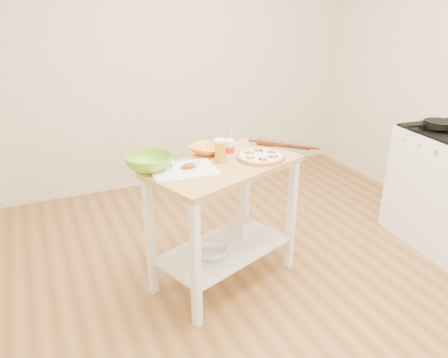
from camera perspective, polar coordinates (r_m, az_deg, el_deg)
room_shell at (r=2.61m, az=9.02°, el=10.03°), size 4.04×4.54×2.74m
prep_island at (r=2.96m, az=0.02°, el=-2.71°), size 1.14×0.86×0.90m
skillet at (r=3.87m, az=26.21°, el=6.41°), size 0.41×0.26×0.03m
pizza at (r=2.95m, az=4.82°, el=2.97°), size 0.32×0.32×0.05m
cutting_board at (r=2.75m, az=-5.38°, el=1.20°), size 0.42×0.33×0.04m
spatula at (r=2.80m, az=-3.85°, el=1.88°), size 0.13×0.12×0.01m
knife at (r=2.83m, az=-8.55°, el=1.95°), size 0.23×0.18×0.01m
orange_bowl at (r=3.05m, az=-2.26°, el=3.91°), size 0.32×0.32×0.06m
green_bowl at (r=2.78m, az=-9.76°, el=2.12°), size 0.42×0.42×0.09m
beer_pint at (r=2.86m, az=-0.49°, el=3.75°), size 0.08×0.08×0.16m
yogurt_tub at (r=2.96m, az=0.47°, el=3.99°), size 0.10×0.10×0.21m
rolling_pin at (r=3.18m, az=7.74°, el=4.47°), size 0.31×0.31×0.05m
shelf_glass_bowl at (r=3.03m, az=-1.57°, el=-9.48°), size 0.29×0.29×0.07m
shelf_bin at (r=3.27m, az=2.41°, el=-6.30°), size 0.17×0.17×0.13m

